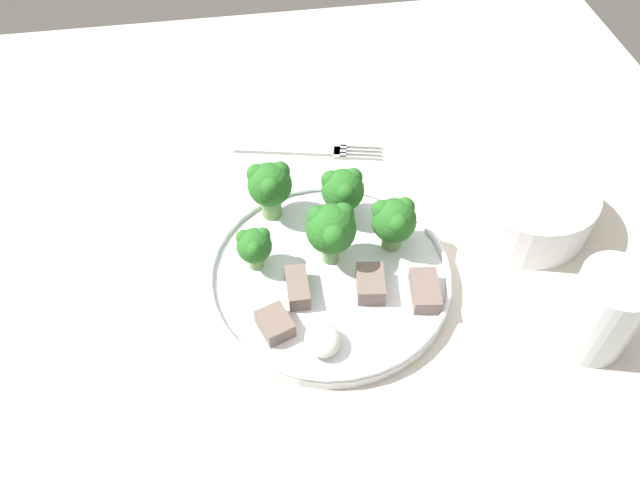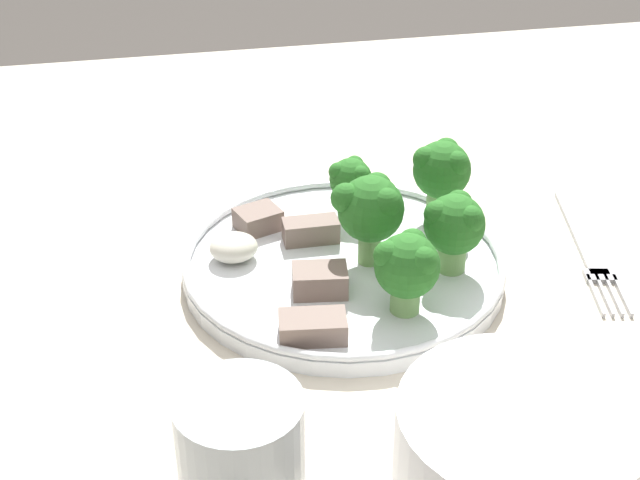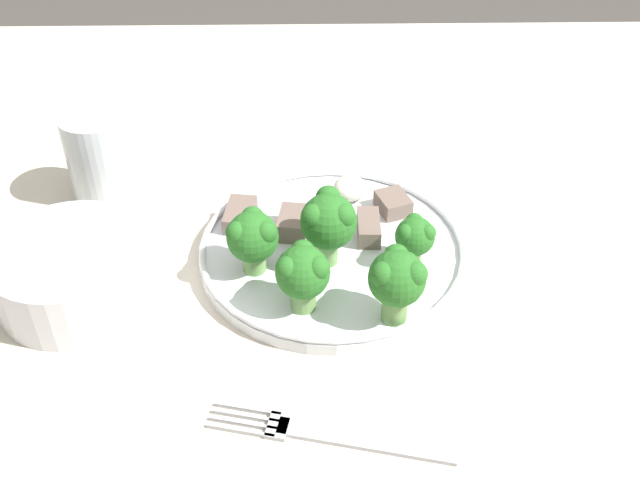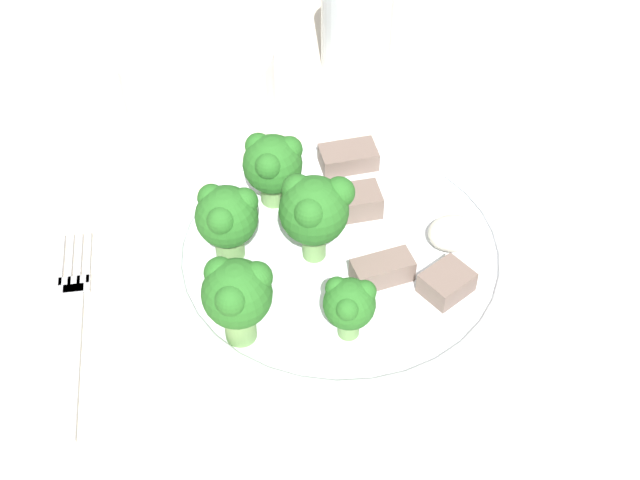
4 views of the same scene
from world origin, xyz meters
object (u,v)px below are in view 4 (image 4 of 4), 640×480
Objects in this scene: dinner_plate at (336,256)px; drinking_glass at (357,26)px; fork at (71,330)px; cream_bowl at (198,78)px.

dinner_plate is 0.26m from drinking_glass.
dinner_plate is at bearing -115.39° from drinking_glass.
cream_bowl is at bearing 55.04° from fork.
cream_bowl is (0.16, 0.22, 0.02)m from fork.
fork is 0.39m from drinking_glass.
dinner_plate reaches higher than fork.
drinking_glass is (0.15, 0.00, 0.02)m from cream_bowl.
drinking_glass is at bearing 36.30° from fork.
fork is 0.27m from cream_bowl.
cream_bowl is at bearing 100.83° from dinner_plate.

